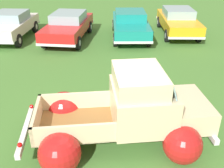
{
  "coord_description": "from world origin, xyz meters",
  "views": [
    {
      "loc": [
        -0.46,
        -5.5,
        4.45
      ],
      "look_at": [
        0.0,
        1.38,
        0.9
      ],
      "focal_mm": 42.34,
      "sensor_mm": 36.0,
      "label": 1
    }
  ],
  "objects": [
    {
      "name": "show_car_0",
      "position": [
        -5.0,
        9.04,
        0.78
      ],
      "size": [
        2.4,
        4.39,
        1.43
      ],
      "rotation": [
        0.0,
        0.0,
        -1.7
      ],
      "color": "black",
      "rests_on": "ground"
    },
    {
      "name": "show_car_3",
      "position": [
        4.34,
        9.34,
        0.78
      ],
      "size": [
        2.24,
        4.76,
        1.43
      ],
      "rotation": [
        0.0,
        0.0,
        -1.66
      ],
      "color": "black",
      "rests_on": "ground"
    },
    {
      "name": "show_car_2",
      "position": [
        1.5,
        8.82,
        0.78
      ],
      "size": [
        2.14,
        4.67,
        1.43
      ],
      "rotation": [
        0.0,
        0.0,
        -1.63
      ],
      "color": "black",
      "rests_on": "ground"
    },
    {
      "name": "show_car_1",
      "position": [
        -1.86,
        8.68,
        0.79
      ],
      "size": [
        2.72,
        4.95,
        1.43
      ],
      "rotation": [
        0.0,
        0.0,
        -1.76
      ],
      "color": "black",
      "rests_on": "ground"
    },
    {
      "name": "vintage_pickup_truck",
      "position": [
        0.39,
        0.02,
        0.76
      ],
      "size": [
        4.69,
        2.91,
        1.96
      ],
      "rotation": [
        0.0,
        0.0,
        0.04
      ],
      "color": "black",
      "rests_on": "ground"
    },
    {
      "name": "ground_plane",
      "position": [
        0.0,
        0.0,
        0.0
      ],
      "size": [
        80.0,
        80.0,
        0.0
      ],
      "primitive_type": "plane",
      "color": "#477A33"
    }
  ]
}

